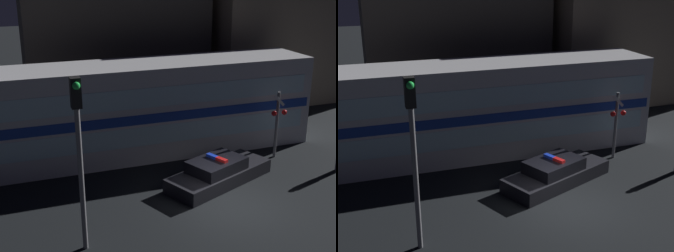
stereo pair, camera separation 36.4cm
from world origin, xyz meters
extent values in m
plane|color=black|center=(0.00, 0.00, 0.00)|extent=(120.00, 120.00, 0.00)
cube|color=silver|center=(-2.59, 6.28, 2.18)|extent=(18.43, 3.08, 4.36)
cube|color=#193899|center=(-2.59, 4.73, 2.18)|extent=(18.06, 0.03, 0.44)
cube|color=silver|center=(-2.59, 4.73, 1.39)|extent=(17.51, 0.02, 0.87)
cube|color=silver|center=(-2.59, 4.73, 3.14)|extent=(17.51, 0.02, 0.87)
cube|color=black|center=(0.42, 2.04, 0.29)|extent=(5.10, 3.44, 0.58)
cube|color=black|center=(0.24, 1.97, 0.83)|extent=(2.71, 2.28, 0.49)
cube|color=red|center=(0.34, 1.73, 1.13)|extent=(0.38, 0.55, 0.12)
cube|color=blue|center=(0.14, 2.21, 1.13)|extent=(0.38, 0.55, 0.12)
cylinder|color=slate|center=(4.06, 3.62, 1.58)|extent=(0.13, 0.13, 3.15)
sphere|color=red|center=(3.79, 3.48, 2.21)|extent=(0.24, 0.24, 0.24)
sphere|color=red|center=(4.33, 3.48, 2.21)|extent=(0.24, 0.24, 0.24)
cube|color=white|center=(4.06, 3.54, 2.77)|extent=(0.58, 0.03, 0.58)
cylinder|color=slate|center=(-5.70, -0.86, 2.34)|extent=(0.16, 0.16, 4.68)
cube|color=black|center=(-5.70, -0.86, 5.13)|extent=(0.30, 0.30, 0.90)
sphere|color=green|center=(-5.70, -1.05, 5.38)|extent=(0.23, 0.23, 0.23)
cube|color=#47423D|center=(-1.01, 13.63, 4.57)|extent=(10.68, 4.31, 9.13)
cube|color=#726656|center=(9.97, 13.02, 4.46)|extent=(10.11, 5.83, 8.93)
camera|label=1|loc=(-7.62, -13.85, 8.56)|focal=50.00mm
camera|label=2|loc=(-7.28, -13.97, 8.56)|focal=50.00mm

